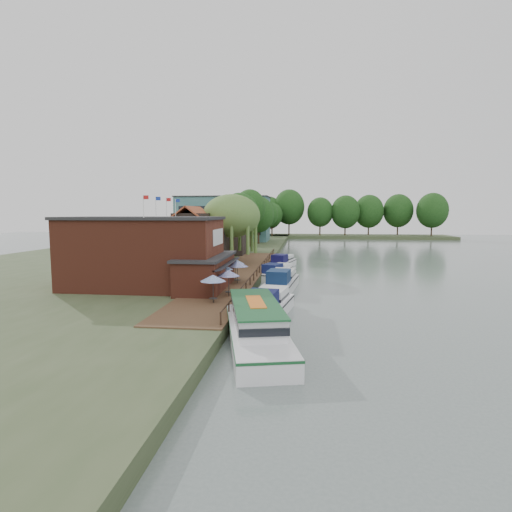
{
  "coord_description": "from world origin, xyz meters",
  "views": [
    {
      "loc": [
        0.18,
        -39.76,
        8.59
      ],
      "look_at": [
        -6.0,
        12.0,
        3.0
      ],
      "focal_mm": 28.0,
      "sensor_mm": 36.0,
      "label": 1
    }
  ],
  "objects_px": {
    "umbrella_2": "(223,276)",
    "umbrella_4": "(236,269)",
    "cruiser_1": "(281,279)",
    "cruiser_3": "(283,260)",
    "hotel_block": "(224,218)",
    "cottage_c": "(227,231)",
    "swan": "(239,326)",
    "pub": "(162,252)",
    "umbrella_3": "(237,272)",
    "cruiser_2": "(277,270)",
    "willow": "(232,229)",
    "cottage_a": "(193,238)",
    "tour_boat": "(257,324)",
    "umbrella_1": "(229,283)",
    "cottage_b": "(192,234)",
    "umbrella_0": "(213,289)",
    "cruiser_0": "(267,302)"
  },
  "relations": [
    {
      "from": "cottage_c",
      "to": "swan",
      "type": "height_order",
      "value": "cottage_c"
    },
    {
      "from": "umbrella_0",
      "to": "umbrella_3",
      "type": "distance_m",
      "value": 9.5
    },
    {
      "from": "hotel_block",
      "to": "cottage_c",
      "type": "bearing_deg",
      "value": -77.8
    },
    {
      "from": "pub",
      "to": "cruiser_3",
      "type": "xyz_separation_m",
      "value": [
        10.91,
        24.68,
        -3.55
      ]
    },
    {
      "from": "cottage_a",
      "to": "cruiser_3",
      "type": "bearing_deg",
      "value": 39.09
    },
    {
      "from": "cruiser_3",
      "to": "tour_boat",
      "type": "distance_m",
      "value": 38.21
    },
    {
      "from": "cottage_a",
      "to": "cottage_b",
      "type": "xyz_separation_m",
      "value": [
        -3.0,
        10.0,
        0.0
      ]
    },
    {
      "from": "pub",
      "to": "swan",
      "type": "height_order",
      "value": "pub"
    },
    {
      "from": "cruiser_1",
      "to": "swan",
      "type": "relative_size",
      "value": 23.14
    },
    {
      "from": "umbrella_2",
      "to": "cruiser_1",
      "type": "xyz_separation_m",
      "value": [
        5.67,
        5.26,
        -1.05
      ]
    },
    {
      "from": "swan",
      "to": "cruiser_1",
      "type": "bearing_deg",
      "value": 81.97
    },
    {
      "from": "cruiser_1",
      "to": "cruiser_2",
      "type": "relative_size",
      "value": 1.15
    },
    {
      "from": "pub",
      "to": "umbrella_4",
      "type": "xyz_separation_m",
      "value": [
        6.61,
        5.23,
        -2.36
      ]
    },
    {
      "from": "pub",
      "to": "umbrella_2",
      "type": "height_order",
      "value": "pub"
    },
    {
      "from": "cottage_c",
      "to": "umbrella_2",
      "type": "distance_m",
      "value": 34.11
    },
    {
      "from": "cruiser_3",
      "to": "pub",
      "type": "bearing_deg",
      "value": -100.57
    },
    {
      "from": "cruiser_0",
      "to": "cruiser_1",
      "type": "distance_m",
      "value": 12.22
    },
    {
      "from": "hotel_block",
      "to": "umbrella_3",
      "type": "relative_size",
      "value": 10.65
    },
    {
      "from": "pub",
      "to": "umbrella_3",
      "type": "height_order",
      "value": "pub"
    },
    {
      "from": "willow",
      "to": "tour_boat",
      "type": "bearing_deg",
      "value": -77.06
    },
    {
      "from": "cottage_c",
      "to": "cruiser_1",
      "type": "distance_m",
      "value": 30.79
    },
    {
      "from": "umbrella_2",
      "to": "umbrella_4",
      "type": "height_order",
      "value": "same"
    },
    {
      "from": "willow",
      "to": "cottage_a",
      "type": "bearing_deg",
      "value": -131.99
    },
    {
      "from": "cottage_c",
      "to": "cruiser_2",
      "type": "xyz_separation_m",
      "value": [
        10.8,
        -20.4,
        -4.19
      ]
    },
    {
      "from": "pub",
      "to": "hotel_block",
      "type": "distance_m",
      "value": 71.49
    },
    {
      "from": "hotel_block",
      "to": "swan",
      "type": "bearing_deg",
      "value": -77.83
    },
    {
      "from": "swan",
      "to": "hotel_block",
      "type": "bearing_deg",
      "value": 102.17
    },
    {
      "from": "willow",
      "to": "tour_boat",
      "type": "xyz_separation_m",
      "value": [
        7.71,
        -33.53,
        -4.81
      ]
    },
    {
      "from": "umbrella_1",
      "to": "tour_boat",
      "type": "height_order",
      "value": "umbrella_1"
    },
    {
      "from": "pub",
      "to": "umbrella_3",
      "type": "xyz_separation_m",
      "value": [
        7.18,
        3.01,
        -2.36
      ]
    },
    {
      "from": "cottage_b",
      "to": "umbrella_4",
      "type": "xyz_separation_m",
      "value": [
        10.61,
        -19.77,
        -2.96
      ]
    },
    {
      "from": "umbrella_2",
      "to": "cruiser_3",
      "type": "relative_size",
      "value": 0.26
    },
    {
      "from": "tour_boat",
      "to": "pub",
      "type": "bearing_deg",
      "value": 116.59
    },
    {
      "from": "umbrella_4",
      "to": "cruiser_3",
      "type": "bearing_deg",
      "value": 77.53
    },
    {
      "from": "willow",
      "to": "tour_boat",
      "type": "height_order",
      "value": "willow"
    },
    {
      "from": "hotel_block",
      "to": "swan",
      "type": "distance_m",
      "value": 83.33
    },
    {
      "from": "tour_boat",
      "to": "willow",
      "type": "bearing_deg",
      "value": 89.9
    },
    {
      "from": "umbrella_4",
      "to": "tour_boat",
      "type": "distance_m",
      "value": 19.34
    },
    {
      "from": "umbrella_2",
      "to": "pub",
      "type": "bearing_deg",
      "value": -174.69
    },
    {
      "from": "umbrella_3",
      "to": "cruiser_1",
      "type": "height_order",
      "value": "umbrella_3"
    },
    {
      "from": "pub",
      "to": "umbrella_2",
      "type": "relative_size",
      "value": 8.42
    },
    {
      "from": "willow",
      "to": "tour_boat",
      "type": "relative_size",
      "value": 0.81
    },
    {
      "from": "umbrella_1",
      "to": "umbrella_2",
      "type": "bearing_deg",
      "value": 108.64
    },
    {
      "from": "umbrella_4",
      "to": "swan",
      "type": "height_order",
      "value": "umbrella_4"
    },
    {
      "from": "cottage_c",
      "to": "cruiser_3",
      "type": "relative_size",
      "value": 0.92
    },
    {
      "from": "cottage_c",
      "to": "umbrella_4",
      "type": "distance_m",
      "value": 29.67
    },
    {
      "from": "cottage_a",
      "to": "swan",
      "type": "bearing_deg",
      "value": -67.36
    },
    {
      "from": "umbrella_4",
      "to": "cruiser_1",
      "type": "height_order",
      "value": "umbrella_4"
    },
    {
      "from": "hotel_block",
      "to": "cottage_c",
      "type": "distance_m",
      "value": 37.9
    },
    {
      "from": "umbrella_4",
      "to": "tour_boat",
      "type": "height_order",
      "value": "umbrella_4"
    }
  ]
}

